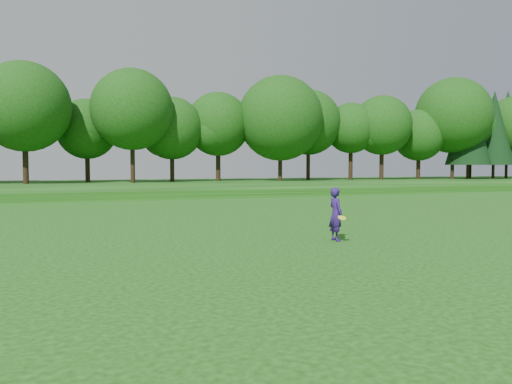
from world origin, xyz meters
name	(u,v)px	position (x,y,z in m)	size (l,w,h in m)	color
ground	(212,243)	(0.00, 0.00, 0.00)	(140.00, 140.00, 0.00)	#143D0B
berm	(108,187)	(0.00, 34.00, 0.30)	(130.00, 30.00, 0.60)	#143D0B
walking_path	(127,200)	(0.00, 20.00, 0.02)	(130.00, 1.60, 0.04)	gray
treeline	(103,107)	(0.00, 38.00, 8.10)	(104.00, 7.00, 15.00)	#103E0E
woman	(336,214)	(3.58, -0.96, 0.81)	(0.41, 0.91, 1.61)	navy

